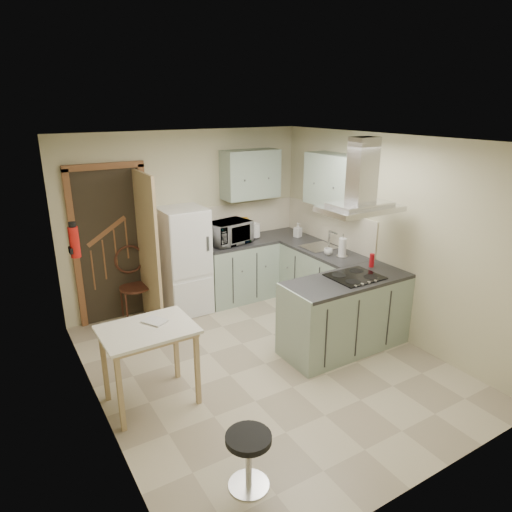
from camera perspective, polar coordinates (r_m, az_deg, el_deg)
floor at (r=5.38m, az=1.17°, el=-13.29°), size 4.20×4.20×0.00m
ceiling at (r=4.58m, az=1.38°, el=14.30°), size 4.20×4.20×0.00m
back_wall at (r=6.63m, az=-8.56°, el=4.50°), size 3.60×0.00×3.60m
left_wall at (r=4.22m, az=-19.91°, el=-4.78°), size 0.00×4.20×4.20m
right_wall at (r=5.96m, az=16.03°, el=2.37°), size 0.00×4.20×4.20m
doorway at (r=6.33m, az=-17.55°, el=1.27°), size 1.10×0.12×2.10m
fridge at (r=6.43m, az=-8.94°, el=-0.61°), size 0.60×0.60×1.50m
counter_back at (r=6.88m, az=-2.20°, el=-1.74°), size 1.08×0.60×0.90m
counter_right at (r=6.80m, az=6.80°, el=-2.15°), size 0.60×1.95×0.90m
splashback at (r=7.06m, az=-1.29°, el=4.73°), size 1.68×0.02×0.50m
wall_cabinet_back at (r=6.78m, az=-0.70°, el=10.19°), size 0.85×0.35×0.70m
wall_cabinet_right at (r=6.31m, az=9.75°, el=9.29°), size 0.35×0.90×0.70m
peninsula at (r=5.60m, az=11.16°, el=-7.08°), size 1.55×0.65×0.90m
hob at (r=5.49m, az=12.24°, el=-2.52°), size 0.58×0.50×0.01m
extractor_hood at (r=5.25m, az=12.84°, el=5.79°), size 0.90×0.55×0.10m
sink at (r=6.52m, az=7.89°, el=1.13°), size 0.45×0.40×0.01m
fire_extinguisher at (r=4.99m, az=-21.76°, el=1.62°), size 0.10×0.10×0.32m
drop_leaf_table at (r=4.69m, az=-13.06°, el=-13.20°), size 0.88×0.67×0.82m
bentwood_chair at (r=6.41m, az=-14.89°, el=-3.84°), size 0.44×0.44×0.93m
stool at (r=3.83m, az=-0.93°, el=-24.21°), size 0.45×0.45×0.48m
microwave at (r=6.60m, az=-3.38°, el=2.94°), size 0.66×0.50×0.33m
kettle at (r=6.87m, az=-0.19°, el=3.25°), size 0.22×0.22×0.24m
cereal_box at (r=6.90m, az=-1.25°, el=3.52°), size 0.14×0.21×0.29m
soap_bottle at (r=6.96m, az=5.25°, el=3.24°), size 0.12×0.12×0.21m
paper_towel at (r=6.14m, az=10.75°, el=1.09°), size 0.12×0.12×0.26m
cup at (r=6.20m, az=9.02°, el=0.53°), size 0.13×0.13×0.09m
red_bottle at (r=5.84m, az=14.27°, el=-0.53°), size 0.07×0.07×0.17m
book at (r=4.52m, az=-13.24°, el=-7.87°), size 0.25×0.27×0.10m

